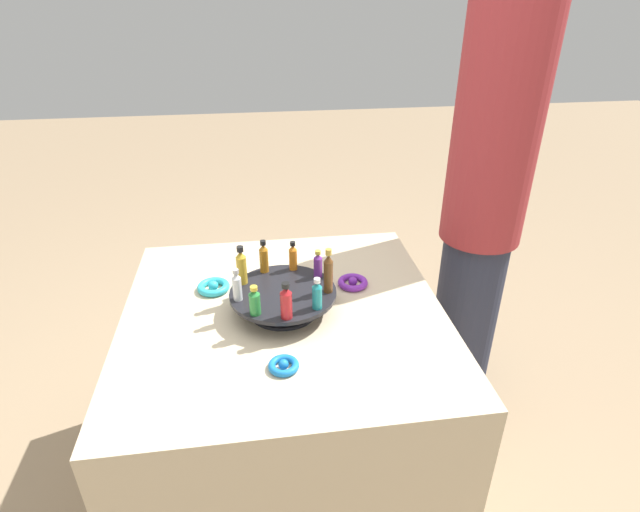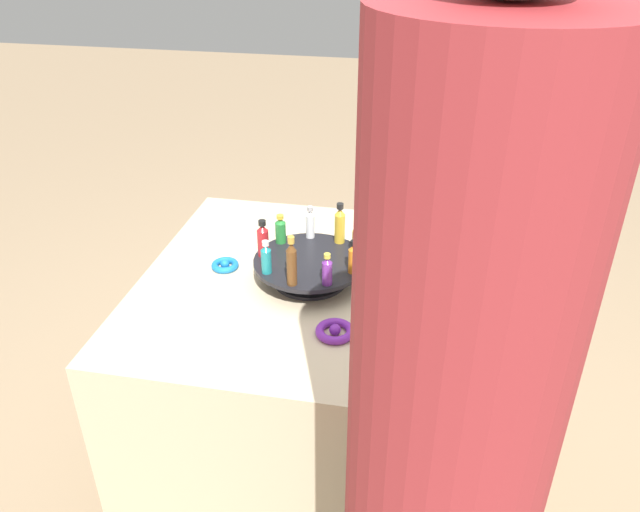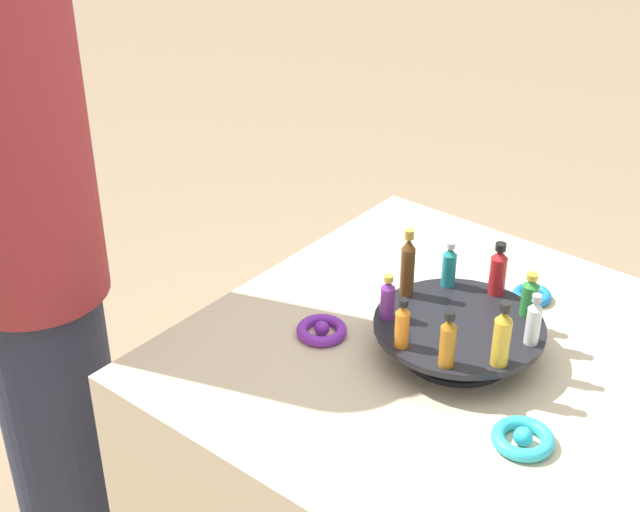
{
  "view_description": "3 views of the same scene",
  "coord_description": "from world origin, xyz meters",
  "px_view_note": "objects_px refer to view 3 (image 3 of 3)",
  "views": [
    {
      "loc": [
        1.24,
        -0.07,
        1.58
      ],
      "look_at": [
        -0.06,
        0.12,
        0.87
      ],
      "focal_mm": 28.0,
      "sensor_mm": 36.0,
      "label": 1
    },
    {
      "loc": [
        -0.31,
        1.45,
        1.66
      ],
      "look_at": [
        -0.05,
        0.1,
        0.87
      ],
      "focal_mm": 35.0,
      "sensor_mm": 36.0,
      "label": 2
    },
    {
      "loc": [
        -1.2,
        -0.65,
        1.7
      ],
      "look_at": [
        -0.11,
        0.24,
        0.9
      ],
      "focal_mm": 50.0,
      "sensor_mm": 36.0,
      "label": 3
    }
  ],
  "objects_px": {
    "bottle_brown": "(408,265)",
    "ribbon_bow_teal": "(523,438)",
    "bottle_green": "(530,296)",
    "display_stand": "(458,334)",
    "bottle_amber": "(448,341)",
    "bottle_clear": "(534,321)",
    "ribbon_bow_blue": "(532,295)",
    "bottle_teal": "(449,265)",
    "ribbon_bow_purple": "(322,330)",
    "bottle_gold": "(502,336)",
    "person_figure": "(25,227)",
    "bottle_red": "(497,270)",
    "bottle_purple": "(388,298)",
    "bottle_orange": "(402,325)"
  },
  "relations": [
    {
      "from": "bottle_gold",
      "to": "person_figure",
      "type": "relative_size",
      "value": 0.07
    },
    {
      "from": "bottle_green",
      "to": "display_stand",
      "type": "bearing_deg",
      "value": 141.32
    },
    {
      "from": "bottle_purple",
      "to": "ribbon_bow_teal",
      "type": "xyz_separation_m",
      "value": [
        -0.08,
        -0.33,
        -0.1
      ]
    },
    {
      "from": "bottle_red",
      "to": "ribbon_bow_teal",
      "type": "xyz_separation_m",
      "value": [
        -0.28,
        -0.22,
        -0.11
      ]
    },
    {
      "from": "ribbon_bow_purple",
      "to": "bottle_amber",
      "type": "bearing_deg",
      "value": -92.49
    },
    {
      "from": "bottle_clear",
      "to": "bottle_red",
      "type": "relative_size",
      "value": 0.91
    },
    {
      "from": "display_stand",
      "to": "ribbon_bow_blue",
      "type": "height_order",
      "value": "display_stand"
    },
    {
      "from": "display_stand",
      "to": "ribbon_bow_purple",
      "type": "height_order",
      "value": "display_stand"
    },
    {
      "from": "display_stand",
      "to": "person_figure",
      "type": "distance_m",
      "value": 0.87
    },
    {
      "from": "bottle_purple",
      "to": "ribbon_bow_purple",
      "type": "bearing_deg",
      "value": 109.46
    },
    {
      "from": "bottle_brown",
      "to": "person_figure",
      "type": "xyz_separation_m",
      "value": [
        -0.39,
        0.64,
        0.03
      ]
    },
    {
      "from": "bottle_amber",
      "to": "bottle_gold",
      "type": "bearing_deg",
      "value": -48.68
    },
    {
      "from": "bottle_gold",
      "to": "bottle_clear",
      "type": "height_order",
      "value": "bottle_gold"
    },
    {
      "from": "bottle_teal",
      "to": "bottle_brown",
      "type": "distance_m",
      "value": 0.09
    },
    {
      "from": "bottle_gold",
      "to": "ribbon_bow_purple",
      "type": "height_order",
      "value": "bottle_gold"
    },
    {
      "from": "display_stand",
      "to": "bottle_teal",
      "type": "relative_size",
      "value": 3.32
    },
    {
      "from": "bottle_green",
      "to": "bottle_teal",
      "type": "relative_size",
      "value": 0.92
    },
    {
      "from": "bottle_purple",
      "to": "bottle_gold",
      "type": "distance_m",
      "value": 0.23
    },
    {
      "from": "display_stand",
      "to": "bottle_gold",
      "type": "height_order",
      "value": "bottle_gold"
    },
    {
      "from": "display_stand",
      "to": "bottle_green",
      "type": "bearing_deg",
      "value": -38.68
    },
    {
      "from": "bottle_amber",
      "to": "bottle_green",
      "type": "height_order",
      "value": "bottle_amber"
    },
    {
      "from": "display_stand",
      "to": "bottle_red",
      "type": "height_order",
      "value": "bottle_red"
    },
    {
      "from": "bottle_clear",
      "to": "bottle_teal",
      "type": "distance_m",
      "value": 0.23
    },
    {
      "from": "display_stand",
      "to": "ribbon_bow_teal",
      "type": "distance_m",
      "value": 0.26
    },
    {
      "from": "bottle_gold",
      "to": "bottle_brown",
      "type": "distance_m",
      "value": 0.26
    },
    {
      "from": "bottle_amber",
      "to": "bottle_clear",
      "type": "height_order",
      "value": "bottle_amber"
    },
    {
      "from": "bottle_teal",
      "to": "ribbon_bow_teal",
      "type": "xyz_separation_m",
      "value": [
        -0.25,
        -0.3,
        -0.1
      ]
    },
    {
      "from": "ribbon_bow_purple",
      "to": "person_figure",
      "type": "bearing_deg",
      "value": 115.56
    },
    {
      "from": "bottle_teal",
      "to": "ribbon_bow_purple",
      "type": "height_order",
      "value": "bottle_teal"
    },
    {
      "from": "bottle_orange",
      "to": "person_figure",
      "type": "xyz_separation_m",
      "value": [
        -0.24,
        0.73,
        0.05
      ]
    },
    {
      "from": "bottle_brown",
      "to": "person_figure",
      "type": "height_order",
      "value": "person_figure"
    },
    {
      "from": "display_stand",
      "to": "bottle_red",
      "type": "relative_size",
      "value": 2.91
    },
    {
      "from": "display_stand",
      "to": "bottle_teal",
      "type": "height_order",
      "value": "bottle_teal"
    },
    {
      "from": "bottle_amber",
      "to": "bottle_clear",
      "type": "xyz_separation_m",
      "value": [
        0.15,
        -0.08,
        -0.0
      ]
    },
    {
      "from": "bottle_teal",
      "to": "bottle_red",
      "type": "bearing_deg",
      "value": -68.68
    },
    {
      "from": "bottle_green",
      "to": "ribbon_bow_blue",
      "type": "height_order",
      "value": "bottle_green"
    },
    {
      "from": "ribbon_bow_teal",
      "to": "bottle_red",
      "type": "bearing_deg",
      "value": 37.77
    },
    {
      "from": "bottle_purple",
      "to": "person_figure",
      "type": "distance_m",
      "value": 0.73
    },
    {
      "from": "person_figure",
      "to": "bottle_brown",
      "type": "bearing_deg",
      "value": 5.67
    },
    {
      "from": "bottle_red",
      "to": "bottle_brown",
      "type": "height_order",
      "value": "bottle_brown"
    },
    {
      "from": "bottle_purple",
      "to": "bottle_teal",
      "type": "bearing_deg",
      "value": -8.68
    },
    {
      "from": "bottle_brown",
      "to": "ribbon_bow_teal",
      "type": "height_order",
      "value": "bottle_brown"
    },
    {
      "from": "bottle_purple",
      "to": "bottle_red",
      "type": "bearing_deg",
      "value": -28.68
    },
    {
      "from": "display_stand",
      "to": "person_figure",
      "type": "relative_size",
      "value": 0.18
    },
    {
      "from": "bottle_orange",
      "to": "bottle_brown",
      "type": "height_order",
      "value": "bottle_brown"
    },
    {
      "from": "bottle_clear",
      "to": "bottle_teal",
      "type": "bearing_deg",
      "value": 71.32
    },
    {
      "from": "display_stand",
      "to": "bottle_teal",
      "type": "bearing_deg",
      "value": 41.32
    },
    {
      "from": "bottle_amber",
      "to": "ribbon_bow_teal",
      "type": "height_order",
      "value": "bottle_amber"
    },
    {
      "from": "bottle_red",
      "to": "bottle_purple",
      "type": "bearing_deg",
      "value": 151.32
    },
    {
      "from": "bottle_clear",
      "to": "person_figure",
      "type": "xyz_separation_m",
      "value": [
        -0.4,
        0.9,
        0.05
      ]
    }
  ]
}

